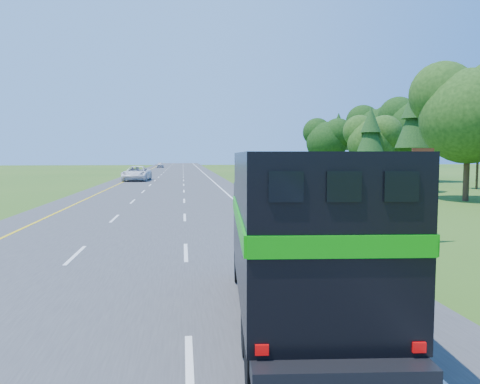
{
  "coord_description": "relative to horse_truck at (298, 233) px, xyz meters",
  "views": [
    {
      "loc": [
        1.76,
        -4.93,
        3.39
      ],
      "look_at": [
        4.49,
        17.42,
        1.58
      ],
      "focal_mm": 35.0,
      "sensor_mm": 36.0,
      "label": 1
    }
  ],
  "objects": [
    {
      "name": "road",
      "position": [
        -3.99,
        46.05,
        -1.83
      ],
      "size": [
        15.0,
        260.0,
        0.04
      ],
      "primitive_type": "cube",
      "color": "#38383A",
      "rests_on": "ground"
    },
    {
      "name": "horse_truck",
      "position": [
        0.0,
        0.0,
        0.0
      ],
      "size": [
        2.98,
        7.81,
        3.39
      ],
      "rotation": [
        0.0,
        0.0,
        -0.08
      ],
      "color": "black",
      "rests_on": "road"
    },
    {
      "name": "delineator",
      "position": [
        5.47,
        14.89,
        -1.29
      ],
      "size": [
        0.09,
        0.05,
        1.05
      ],
      "color": "orange",
      "rests_on": "ground"
    },
    {
      "name": "exit_sign",
      "position": [
        6.08,
        7.79,
        0.5
      ],
      "size": [
        2.13,
        0.34,
        3.63
      ],
      "rotation": [
        0.0,
        0.0,
        -0.13
      ],
      "color": "gray",
      "rests_on": "ground"
    },
    {
      "name": "far_car",
      "position": [
        -8.01,
        113.09,
        -1.1
      ],
      "size": [
        1.77,
        4.21,
        1.42
      ],
      "primitive_type": "imported",
      "rotation": [
        0.0,
        0.0,
        0.02
      ],
      "color": "#BCBBC3",
      "rests_on": "road"
    },
    {
      "name": "white_suv",
      "position": [
        -8.11,
        52.07,
        -0.88
      ],
      "size": [
        3.51,
        6.9,
        1.87
      ],
      "primitive_type": "imported",
      "rotation": [
        0.0,
        0.0,
        -0.06
      ],
      "color": "white",
      "rests_on": "road"
    },
    {
      "name": "lane_markings",
      "position": [
        -3.99,
        46.05,
        -1.81
      ],
      "size": [
        11.15,
        260.0,
        0.01
      ],
      "color": "yellow",
      "rests_on": "road"
    }
  ]
}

